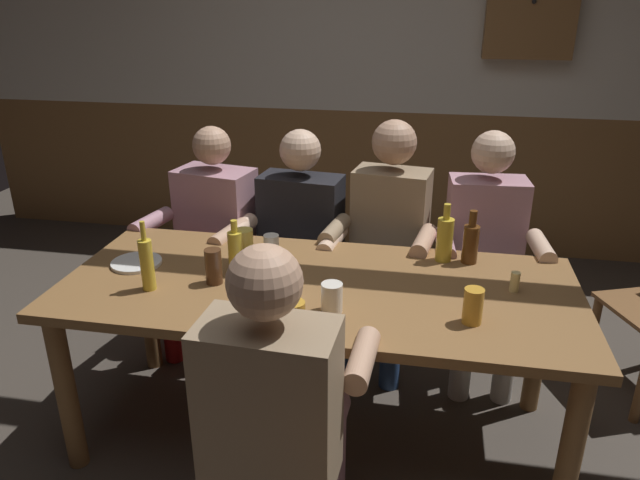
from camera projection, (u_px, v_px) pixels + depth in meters
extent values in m
plane|color=#423A33|center=(317.00, 438.00, 2.63)|extent=(7.49, 7.49, 0.00)
cube|color=beige|center=(380.00, 16.00, 4.09)|extent=(6.24, 0.12, 1.29)
cube|color=brown|center=(374.00, 178.00, 4.54)|extent=(6.24, 0.12, 1.03)
cube|color=brown|center=(318.00, 288.00, 2.39)|extent=(2.06, 0.89, 0.04)
cylinder|color=brown|center=(66.00, 393.00, 2.37)|extent=(0.08, 0.08, 0.70)
cylinder|color=brown|center=(570.00, 456.00, 2.04)|extent=(0.08, 0.08, 0.70)
cylinder|color=brown|center=(148.00, 306.00, 3.03)|extent=(0.08, 0.08, 0.70)
cylinder|color=brown|center=(539.00, 343.00, 2.70)|extent=(0.08, 0.08, 0.70)
cube|color=#B78493|center=(217.00, 216.00, 3.19)|extent=(0.43, 0.31, 0.51)
sphere|color=tan|center=(212.00, 146.00, 3.04)|extent=(0.20, 0.20, 0.20)
cylinder|color=#AD1919|center=(224.00, 269.00, 3.12)|extent=(0.20, 0.41, 0.13)
cylinder|color=#AD1919|center=(189.00, 263.00, 3.20)|extent=(0.20, 0.41, 0.13)
cylinder|color=#AD1919|center=(208.00, 332.00, 3.06)|extent=(0.10, 0.10, 0.42)
cylinder|color=#AD1919|center=(172.00, 324.00, 3.13)|extent=(0.10, 0.10, 0.42)
cylinder|color=tan|center=(229.00, 235.00, 2.88)|extent=(0.13, 0.29, 0.08)
cylinder|color=#B78493|center=(151.00, 222.00, 3.03)|extent=(0.13, 0.29, 0.08)
cube|color=black|center=(301.00, 223.00, 3.11)|extent=(0.44, 0.26, 0.50)
sphere|color=beige|center=(300.00, 150.00, 2.96)|extent=(0.21, 0.21, 0.21)
cylinder|color=silver|center=(315.00, 276.00, 3.05)|extent=(0.17, 0.38, 0.13)
cylinder|color=silver|center=(273.00, 270.00, 3.11)|extent=(0.17, 0.38, 0.13)
cylinder|color=silver|center=(304.00, 339.00, 2.99)|extent=(0.10, 0.10, 0.42)
cylinder|color=silver|center=(261.00, 332.00, 3.06)|extent=(0.10, 0.10, 0.42)
cylinder|color=beige|center=(332.00, 241.00, 2.82)|extent=(0.11, 0.29, 0.08)
cylinder|color=beige|center=(239.00, 230.00, 2.95)|extent=(0.11, 0.29, 0.08)
cube|color=#997F60|center=(390.00, 224.00, 3.02)|extent=(0.40, 0.27, 0.56)
sphere|color=tan|center=(394.00, 142.00, 2.86)|extent=(0.22, 0.22, 0.22)
cylinder|color=#2D4C84|center=(402.00, 284.00, 2.97)|extent=(0.19, 0.39, 0.13)
cylinder|color=#2D4C84|center=(363.00, 278.00, 3.03)|extent=(0.19, 0.39, 0.13)
cylinder|color=#2D4C84|center=(390.00, 349.00, 2.91)|extent=(0.10, 0.10, 0.42)
cylinder|color=#2D4C84|center=(351.00, 342.00, 2.97)|extent=(0.10, 0.10, 0.42)
cylinder|color=tan|center=(424.00, 242.00, 2.73)|extent=(0.12, 0.29, 0.08)
cylinder|color=#997F60|center=(335.00, 230.00, 2.86)|extent=(0.12, 0.29, 0.08)
cube|color=#B78493|center=(484.00, 232.00, 2.95)|extent=(0.38, 0.24, 0.54)
sphere|color=beige|center=(493.00, 152.00, 2.79)|extent=(0.20, 0.20, 0.20)
cylinder|color=silver|center=(504.00, 291.00, 2.89)|extent=(0.16, 0.41, 0.13)
cylinder|color=silver|center=(462.00, 289.00, 2.91)|extent=(0.16, 0.41, 0.13)
cylinder|color=silver|center=(505.00, 362.00, 2.81)|extent=(0.10, 0.10, 0.42)
cylinder|color=silver|center=(462.00, 359.00, 2.83)|extent=(0.10, 0.10, 0.42)
cylinder|color=beige|center=(541.00, 248.00, 2.69)|extent=(0.10, 0.29, 0.08)
cylinder|color=#B78493|center=(445.00, 244.00, 2.73)|extent=(0.10, 0.29, 0.08)
cube|color=#997F60|center=(269.00, 405.00, 1.72)|extent=(0.40, 0.24, 0.52)
sphere|color=tan|center=(264.00, 282.00, 1.57)|extent=(0.21, 0.21, 0.21)
cylinder|color=#B78493|center=(255.00, 430.00, 1.98)|extent=(0.15, 0.44, 0.13)
cylinder|color=#B78493|center=(319.00, 441.00, 1.93)|extent=(0.15, 0.44, 0.13)
cylinder|color=#B78493|center=(277.00, 449.00, 2.27)|extent=(0.10, 0.10, 0.42)
cylinder|color=#B78493|center=(332.00, 459.00, 2.23)|extent=(0.10, 0.10, 0.42)
cylinder|color=tan|center=(227.00, 341.00, 1.98)|extent=(0.09, 0.28, 0.08)
cylinder|color=tan|center=(362.00, 359.00, 1.89)|extent=(0.09, 0.28, 0.08)
cylinder|color=brown|center=(592.00, 336.00, 3.00)|extent=(0.04, 0.04, 0.44)
cylinder|color=#F9E08C|center=(515.00, 282.00, 2.31)|extent=(0.04, 0.04, 0.08)
cylinder|color=white|center=(136.00, 263.00, 2.55)|extent=(0.21, 0.21, 0.01)
cylinder|color=white|center=(268.00, 298.00, 2.26)|extent=(0.25, 0.25, 0.01)
cylinder|color=gold|center=(236.00, 253.00, 2.44)|extent=(0.06, 0.06, 0.18)
cylinder|color=gold|center=(234.00, 226.00, 2.39)|extent=(0.03, 0.03, 0.05)
cylinder|color=gold|center=(445.00, 240.00, 2.56)|extent=(0.07, 0.07, 0.19)
cylinder|color=gold|center=(447.00, 212.00, 2.51)|extent=(0.03, 0.03, 0.07)
cylinder|color=#593314|center=(470.00, 244.00, 2.54)|extent=(0.07, 0.07, 0.17)
cylinder|color=#593314|center=(473.00, 219.00, 2.50)|extent=(0.03, 0.03, 0.07)
cylinder|color=gold|center=(147.00, 265.00, 2.30)|extent=(0.05, 0.05, 0.21)
cylinder|color=gold|center=(143.00, 231.00, 2.25)|extent=(0.02, 0.02, 0.08)
cylinder|color=gold|center=(294.00, 315.00, 2.05)|extent=(0.08, 0.08, 0.10)
cylinder|color=#4C2D19|center=(214.00, 266.00, 2.36)|extent=(0.07, 0.07, 0.14)
cylinder|color=white|center=(332.00, 298.00, 2.16)|extent=(0.08, 0.08, 0.11)
cylinder|color=white|center=(272.00, 252.00, 2.48)|extent=(0.06, 0.06, 0.15)
cylinder|color=#E5C64C|center=(244.00, 246.00, 2.54)|extent=(0.08, 0.08, 0.15)
cylinder|color=gold|center=(473.00, 306.00, 2.08)|extent=(0.07, 0.07, 0.13)
cube|color=brown|center=(533.00, 1.00, 3.77)|extent=(0.56, 0.12, 0.70)
sphere|color=black|center=(534.00, 1.00, 3.71)|extent=(0.03, 0.03, 0.03)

